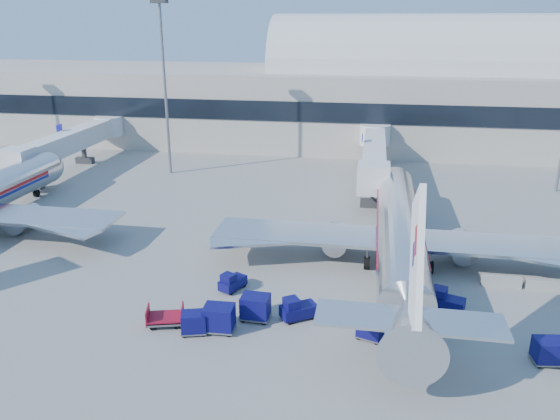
% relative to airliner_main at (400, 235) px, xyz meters
% --- Properties ---
extents(ground, '(260.00, 260.00, 0.00)m').
position_rel_airliner_main_xyz_m(ground, '(-10.00, -4.51, -2.93)').
color(ground, gray).
rests_on(ground, ground).
extents(terminal, '(170.00, 28.15, 21.00)m').
position_rel_airliner_main_xyz_m(terminal, '(-23.60, 51.46, 4.60)').
color(terminal, '#B2AA9E').
rests_on(terminal, ground).
extents(airliner_main, '(32.00, 37.26, 12.07)m').
position_rel_airliner_main_xyz_m(airliner_main, '(0.00, 0.00, 0.00)').
color(airliner_main, silver).
rests_on(airliner_main, ground).
extents(jetbridge_near, '(4.40, 27.50, 6.25)m').
position_rel_airliner_main_xyz_m(jetbridge_near, '(-2.40, 26.30, 1.00)').
color(jetbridge_near, silver).
rests_on(jetbridge_near, ground).
extents(jetbridge_mid, '(4.40, 27.50, 6.25)m').
position_rel_airliner_main_xyz_m(jetbridge_mid, '(-44.40, 26.30, 1.00)').
color(jetbridge_mid, silver).
rests_on(jetbridge_mid, ground).
extents(mast_west, '(2.00, 1.20, 22.60)m').
position_rel_airliner_main_xyz_m(mast_west, '(-30.00, 25.49, 11.87)').
color(mast_west, slate).
rests_on(mast_west, ground).
extents(barrier_near, '(3.00, 0.55, 0.90)m').
position_rel_airliner_main_xyz_m(barrier_near, '(8.00, -2.51, -2.48)').
color(barrier_near, '#9E9E96').
rests_on(barrier_near, ground).
extents(barrier_mid, '(3.00, 0.55, 0.90)m').
position_rel_airliner_main_xyz_m(barrier_mid, '(11.30, -2.51, -2.48)').
color(barrier_mid, '#9E9E96').
rests_on(barrier_mid, ground).
extents(tug_lead, '(2.83, 2.45, 1.66)m').
position_rel_airliner_main_xyz_m(tug_lead, '(-7.29, -10.10, -2.17)').
color(tug_lead, '#0B0A4C').
rests_on(tug_lead, ground).
extents(tug_right, '(2.83, 2.03, 1.66)m').
position_rel_airliner_main_xyz_m(tug_right, '(3.13, -7.04, -2.17)').
color(tug_right, '#0B0A4C').
rests_on(tug_right, ground).
extents(tug_left, '(2.02, 2.57, 1.50)m').
position_rel_airliner_main_xyz_m(tug_left, '(-12.96, -6.64, -2.24)').
color(tug_left, '#0B0A4C').
rests_on(tug_left, ground).
extents(cart_train_a, '(2.12, 1.66, 1.81)m').
position_rel_airliner_main_xyz_m(cart_train_a, '(-10.18, -10.67, -1.96)').
color(cart_train_a, '#0B0A4C').
rests_on(cart_train_a, ground).
extents(cart_train_b, '(2.17, 1.68, 1.87)m').
position_rel_airliner_main_xyz_m(cart_train_b, '(-12.28, -12.61, -1.93)').
color(cart_train_b, '#0B0A4C').
rests_on(cart_train_b, ground).
extents(cart_train_c, '(2.01, 1.73, 1.51)m').
position_rel_airliner_main_xyz_m(cart_train_c, '(-13.90, -13.16, -2.12)').
color(cart_train_c, '#0B0A4C').
rests_on(cart_train_c, ground).
extents(cart_solo_near, '(2.00, 1.75, 1.48)m').
position_rel_airliner_main_xyz_m(cart_solo_near, '(-2.16, -11.81, -2.14)').
color(cart_solo_near, '#0B0A4C').
rests_on(cart_solo_near, ground).
extents(cart_solo_far, '(2.01, 1.65, 1.61)m').
position_rel_airliner_main_xyz_m(cart_solo_far, '(8.67, -12.74, -2.07)').
color(cart_solo_far, '#0B0A4C').
rests_on(cart_solo_far, ground).
extents(cart_open_red, '(2.86, 2.34, 0.67)m').
position_rel_airliner_main_xyz_m(cart_open_red, '(-16.16, -12.46, -2.45)').
color(cart_open_red, slate).
rests_on(cart_open_red, ground).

